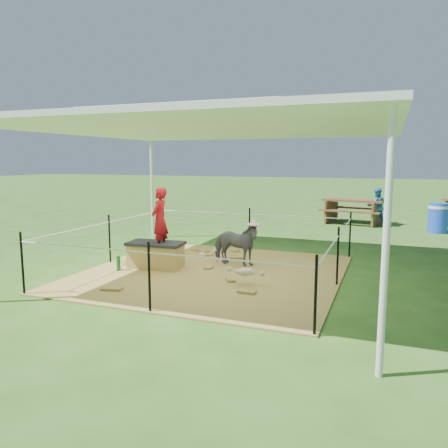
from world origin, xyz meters
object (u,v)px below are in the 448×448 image
(woman, at_px, (160,214))
(distant_person, at_px, (376,207))
(picnic_table_near, at_px, (354,211))
(foal, at_px, (245,270))
(trash_barrel, at_px, (438,218))
(pony, at_px, (235,244))
(green_bottle, at_px, (118,263))
(straw_bale, at_px, (156,256))

(woman, xyz_separation_m, distant_person, (3.66, 7.56, -0.47))
(woman, distance_m, picnic_table_near, 8.29)
(foal, relative_size, trash_barrel, 1.06)
(woman, xyz_separation_m, pony, (1.27, 0.72, -0.62))
(green_bottle, relative_size, picnic_table_near, 0.14)
(green_bottle, height_order, foal, foal)
(pony, distance_m, foal, 1.39)
(straw_bale, height_order, foal, foal)
(woman, height_order, green_bottle, woman)
(woman, xyz_separation_m, trash_barrel, (5.39, 6.67, -0.65))
(green_bottle, distance_m, trash_barrel, 9.34)
(foal, bearing_deg, picnic_table_near, 67.43)
(straw_bale, bearing_deg, trash_barrel, 50.57)
(pony, bearing_deg, green_bottle, 125.12)
(woman, distance_m, distant_person, 8.41)
(pony, bearing_deg, straw_bale, 121.46)
(woman, distance_m, foal, 2.11)
(green_bottle, relative_size, trash_barrel, 0.32)
(straw_bale, relative_size, green_bottle, 3.60)
(pony, bearing_deg, woman, 123.29)
(foal, height_order, picnic_table_near, picnic_table_near)
(straw_bale, height_order, trash_barrel, trash_barrel)
(woman, relative_size, pony, 1.20)
(woman, height_order, pony, woman)
(trash_barrel, bearing_deg, woman, -128.92)
(woman, xyz_separation_m, foal, (1.88, -0.51, -0.79))
(trash_barrel, height_order, picnic_table_near, trash_barrel)
(green_bottle, distance_m, pony, 2.26)
(woman, bearing_deg, picnic_table_near, 154.28)
(trash_barrel, bearing_deg, straw_bale, -129.43)
(trash_barrel, relative_size, picnic_table_near, 0.45)
(picnic_table_near, bearing_deg, trash_barrel, -13.14)
(picnic_table_near, bearing_deg, foal, -87.37)
(trash_barrel, relative_size, distant_person, 0.71)
(foal, relative_size, distant_person, 0.75)
(pony, bearing_deg, picnic_table_near, -9.71)
(woman, bearing_deg, distant_person, 149.38)
(foal, xyz_separation_m, trash_barrel, (3.50, 7.19, 0.15))
(foal, height_order, trash_barrel, trash_barrel)
(pony, xyz_separation_m, trash_barrel, (4.12, 5.95, -0.02))
(woman, bearing_deg, pony, 114.69)
(green_bottle, distance_m, distant_person, 9.11)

